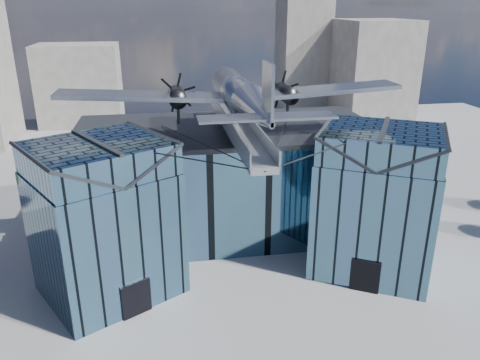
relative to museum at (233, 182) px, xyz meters
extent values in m
plane|color=gray|center=(0.00, -5.82, -5.54)|extent=(120.00, 120.00, 0.00)
cube|color=#446D8B|center=(0.00, 3.18, -0.79)|extent=(28.00, 14.00, 9.50)
cube|color=#25272C|center=(0.00, 3.18, 4.16)|extent=(28.00, 14.00, 0.40)
cube|color=#446D8B|center=(-10.50, -6.82, -0.79)|extent=(11.79, 11.43, 9.50)
cube|color=#446D8B|center=(-10.50, -6.82, 5.06)|extent=(11.56, 11.20, 2.20)
cube|color=#25272C|center=(-12.45, -7.94, 5.06)|extent=(7.98, 9.23, 2.40)
cube|color=#25272C|center=(-8.55, -5.69, 5.06)|extent=(7.98, 9.23, 2.40)
cube|color=#25272C|center=(-10.50, -6.82, 6.21)|extent=(4.30, 7.10, 0.18)
cube|color=black|center=(-8.48, -10.33, -4.24)|extent=(2.03, 1.32, 2.60)
cube|color=black|center=(-6.60, -4.57, -0.79)|extent=(0.34, 0.34, 9.50)
cube|color=#446D8B|center=(10.50, -6.82, -0.79)|extent=(11.79, 11.43, 9.50)
cube|color=#446D8B|center=(10.50, -6.82, 5.06)|extent=(11.56, 11.20, 2.20)
cube|color=#25272C|center=(8.55, -5.69, 5.06)|extent=(7.98, 9.23, 2.40)
cube|color=#25272C|center=(12.45, -7.94, 5.06)|extent=(7.98, 9.23, 2.40)
cube|color=#25272C|center=(10.50, -6.82, 6.21)|extent=(4.30, 7.10, 0.18)
cube|color=black|center=(8.48, -10.33, -4.24)|extent=(2.03, 1.32, 2.60)
cube|color=black|center=(6.60, -4.57, -0.79)|extent=(0.34, 0.34, 9.50)
cube|color=#949AA1|center=(0.00, -2.32, 5.56)|extent=(1.80, 21.00, 0.50)
cube|color=#949AA1|center=(-0.90, -2.32, 6.21)|extent=(0.08, 21.00, 1.10)
cube|color=#949AA1|center=(0.90, -2.32, 6.21)|extent=(0.08, 21.00, 1.10)
cylinder|color=#949AA1|center=(0.00, 7.18, 4.89)|extent=(0.44, 0.44, 1.35)
cylinder|color=#949AA1|center=(0.00, 1.18, 4.89)|extent=(0.44, 0.44, 1.35)
cylinder|color=#949AA1|center=(0.00, -2.82, 4.89)|extent=(0.44, 0.44, 1.35)
cylinder|color=#949AA1|center=(0.00, -1.82, 6.51)|extent=(0.70, 0.70, 1.40)
cylinder|color=black|center=(-5.25, -9.82, 5.86)|extent=(10.55, 6.08, 0.69)
cylinder|color=black|center=(5.25, -9.82, 5.86)|extent=(10.55, 6.08, 0.69)
cylinder|color=black|center=(-3.00, -4.32, 5.01)|extent=(6.09, 17.04, 1.19)
cylinder|color=black|center=(3.00, -4.32, 5.01)|extent=(6.09, 17.04, 1.19)
cylinder|color=#999FA5|center=(0.00, -1.82, 8.46)|extent=(2.50, 11.00, 2.50)
sphere|color=#999FA5|center=(0.00, 3.68, 8.46)|extent=(2.50, 2.50, 2.50)
cube|color=black|center=(0.00, 2.68, 9.15)|extent=(1.60, 1.40, 0.50)
cone|color=#999FA5|center=(0.00, -10.82, 8.76)|extent=(2.50, 7.00, 2.50)
cube|color=#999FA5|center=(0.00, -13.12, 10.36)|extent=(0.18, 2.40, 3.40)
cube|color=#999FA5|center=(0.00, -13.02, 8.96)|extent=(8.00, 1.80, 0.14)
cube|color=#999FA5|center=(-7.00, -0.82, 8.16)|extent=(14.00, 3.20, 1.08)
cylinder|color=black|center=(-4.60, -0.22, 7.91)|extent=(1.44, 3.20, 1.44)
cone|color=black|center=(-4.60, 1.58, 7.91)|extent=(0.70, 0.70, 0.70)
cube|color=black|center=(-4.60, 1.73, 7.91)|extent=(1.05, 0.06, 3.33)
cube|color=black|center=(-4.60, 1.73, 7.91)|extent=(2.53, 0.06, 2.53)
cube|color=black|center=(-4.60, 1.73, 7.91)|extent=(3.33, 0.06, 1.05)
cylinder|color=black|center=(-4.60, -0.82, 6.69)|extent=(0.24, 0.24, 1.75)
cube|color=#999FA5|center=(7.00, -0.82, 8.16)|extent=(14.00, 3.20, 1.08)
cylinder|color=black|center=(4.60, -0.22, 7.91)|extent=(1.44, 3.20, 1.44)
cone|color=black|center=(4.60, 1.58, 7.91)|extent=(0.70, 0.70, 0.70)
cube|color=black|center=(4.60, 1.73, 7.91)|extent=(1.05, 0.06, 3.33)
cube|color=black|center=(4.60, 1.73, 7.91)|extent=(2.53, 0.06, 2.53)
cube|color=black|center=(4.60, 1.73, 7.91)|extent=(3.33, 0.06, 1.05)
cylinder|color=black|center=(4.60, -0.82, 6.69)|extent=(0.24, 0.24, 1.75)
cube|color=gray|center=(32.00, 42.18, 3.46)|extent=(12.00, 14.00, 18.00)
cube|color=gray|center=(-20.00, 49.18, 1.46)|extent=(14.00, 10.00, 14.00)
cube|color=gray|center=(22.00, 52.18, 7.46)|extent=(9.00, 9.00, 26.00)
camera|label=1|loc=(-5.98, -38.74, 15.07)|focal=35.00mm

